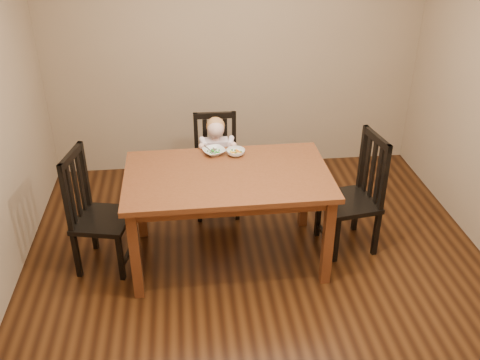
{
  "coord_description": "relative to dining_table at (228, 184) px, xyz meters",
  "views": [
    {
      "loc": [
        -0.55,
        -3.51,
        2.88
      ],
      "look_at": [
        -0.14,
        0.25,
        0.76
      ],
      "focal_mm": 40.0,
      "sensor_mm": 36.0,
      "label": 1
    }
  ],
  "objects": [
    {
      "name": "bowl_peas",
      "position": [
        -0.08,
        0.37,
        0.12
      ],
      "size": [
        0.24,
        0.24,
        0.05
      ],
      "primitive_type": "imported",
      "rotation": [
        0.0,
        0.0,
        0.4
      ],
      "color": "white",
      "rests_on": "dining_table"
    },
    {
      "name": "dining_table",
      "position": [
        0.0,
        0.0,
        0.0
      ],
      "size": [
        1.66,
        1.0,
        0.83
      ],
      "rotation": [
        0.0,
        0.0,
        0.01
      ],
      "color": "#552B13",
      "rests_on": "room"
    },
    {
      "name": "room",
      "position": [
        0.24,
        -0.24,
        0.62
      ],
      "size": [
        4.01,
        4.01,
        2.71
      ],
      "color": "#40220D",
      "rests_on": "ground"
    },
    {
      "name": "chair_left",
      "position": [
        -1.08,
        0.04,
        -0.23
      ],
      "size": [
        0.52,
        0.54,
        1.05
      ],
      "rotation": [
        0.0,
        0.0,
        -1.79
      ],
      "color": "black",
      "rests_on": "room"
    },
    {
      "name": "fork",
      "position": [
        -0.12,
        0.35,
        0.14
      ],
      "size": [
        0.09,
        0.1,
        0.05
      ],
      "rotation": [
        0.0,
        0.0,
        0.73
      ],
      "color": "silver",
      "rests_on": "bowl_peas"
    },
    {
      "name": "toddler",
      "position": [
        -0.04,
        0.76,
        -0.13
      ],
      "size": [
        0.31,
        0.38,
        0.52
      ],
      "primitive_type": null,
      "rotation": [
        0.0,
        0.0,
        3.13
      ],
      "color": "white",
      "rests_on": "chair_child"
    },
    {
      "name": "chair_right",
      "position": [
        1.11,
        0.07,
        -0.22
      ],
      "size": [
        0.5,
        0.52,
        1.06
      ],
      "rotation": [
        0.0,
        0.0,
        1.72
      ],
      "color": "black",
      "rests_on": "room"
    },
    {
      "name": "bowl_veg",
      "position": [
        0.1,
        0.33,
        0.12
      ],
      "size": [
        0.2,
        0.2,
        0.05
      ],
      "primitive_type": "imported",
      "rotation": [
        0.0,
        0.0,
        0.27
      ],
      "color": "white",
      "rests_on": "dining_table"
    },
    {
      "name": "chair_child",
      "position": [
        -0.04,
        0.81,
        -0.26
      ],
      "size": [
        0.43,
        0.41,
        0.98
      ],
      "rotation": [
        0.0,
        0.0,
        3.13
      ],
      "color": "black",
      "rests_on": "room"
    }
  ]
}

